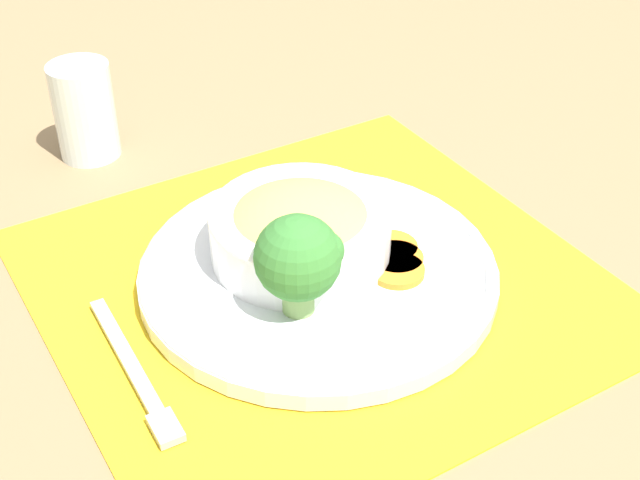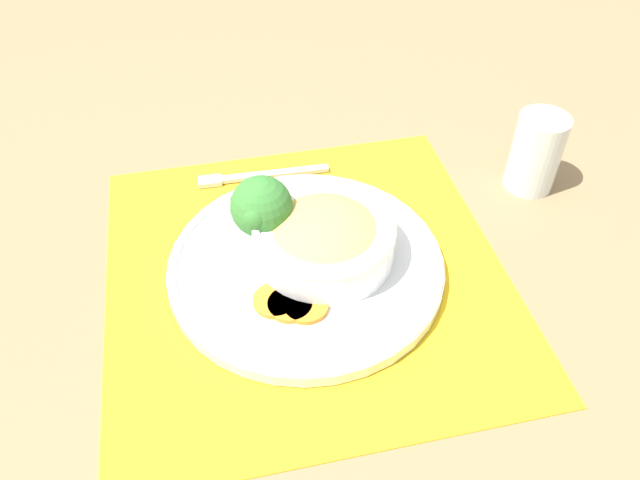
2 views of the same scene
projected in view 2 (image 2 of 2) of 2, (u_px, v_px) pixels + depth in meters
The scene contains 10 objects.
ground_plane at pixel (306, 273), 0.75m from camera, with size 4.00×4.00×0.00m, color #8C704C.
placemat at pixel (306, 271), 0.74m from camera, with size 0.48×0.47×0.00m.
plate at pixel (306, 264), 0.73m from camera, with size 0.32×0.32×0.02m.
bowl at pixel (324, 237), 0.72m from camera, with size 0.17×0.17×0.06m.
broccoli_floret at pixel (261, 208), 0.72m from camera, with size 0.07×0.07×0.09m.
carrot_slice_near at pixel (275, 300), 0.68m from camera, with size 0.05×0.05×0.01m.
carrot_slice_middle at pixel (290, 304), 0.68m from camera, with size 0.05×0.05×0.01m.
carrot_slice_far at pixel (306, 306), 0.68m from camera, with size 0.05×0.05×0.01m.
water_glass at pixel (535, 156), 0.83m from camera, with size 0.07×0.07×0.11m.
fork at pixel (250, 177), 0.87m from camera, with size 0.02×0.18×0.01m.
Camera 2 is at (-0.50, 0.09, 0.55)m, focal length 35.00 mm.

